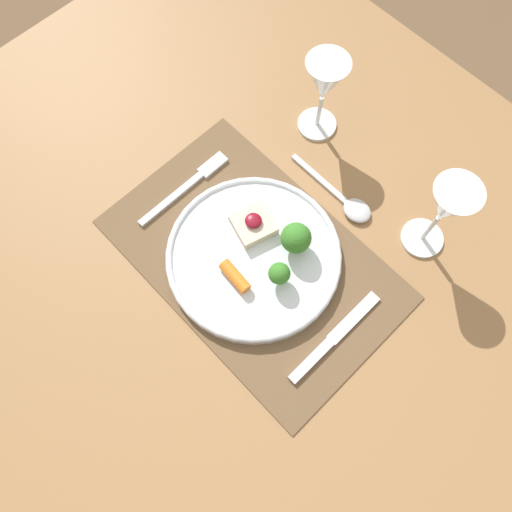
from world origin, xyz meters
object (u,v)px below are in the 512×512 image
Objects in this scene: dinner_plate at (258,256)px; knife at (329,343)px; fork at (190,184)px; wine_glass_near at (446,208)px; spoon at (349,204)px; wine_glass_far at (324,84)px.

knife is at bearing -5.69° from dinner_plate.
wine_glass_near is (0.36, 0.22, 0.12)m from fork.
knife is 1.08× the size of spoon.
spoon is at bearing 78.75° from dinner_plate.
wine_glass_far is at bearing 134.31° from knife.
wine_glass_far is at bearing 148.54° from spoon.
dinner_plate is 0.19m from fork.
spoon is 1.10× the size of wine_glass_far.
knife is (0.37, -0.03, -0.00)m from fork.
wine_glass_near reaches higher than fork.
dinner_plate reaches higher than fork.
wine_glass_near is at bearing 14.66° from spoon.
fork is 1.08× the size of spoon.
wine_glass_far is (-0.29, 0.04, -0.01)m from wine_glass_near.
spoon is at bearing -27.82° from wine_glass_far.
wine_glass_far reaches higher than knife.
fork is at bearing -105.08° from wine_glass_far.
fork is at bearing 173.60° from knife.
wine_glass_near is at bearing 30.65° from fork.
wine_glass_near reaches higher than dinner_plate.
wine_glass_near is at bearing 91.01° from knife.
knife is (0.18, -0.02, -0.01)m from dinner_plate.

